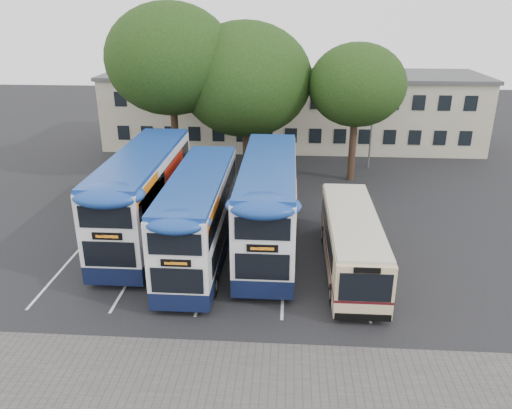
{
  "coord_description": "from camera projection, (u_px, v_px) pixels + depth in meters",
  "views": [
    {
      "loc": [
        -0.15,
        -17.21,
        11.65
      ],
      "look_at": [
        -1.65,
        5.0,
        2.73
      ],
      "focal_mm": 35.0,
      "sensor_mm": 36.0,
      "label": 1
    }
  ],
  "objects": [
    {
      "name": "ground",
      "position": [
        288.0,
        313.0,
        20.26
      ],
      "size": [
        120.0,
        120.0,
        0.0
      ],
      "primitive_type": "plane",
      "color": "black",
      "rests_on": "ground"
    },
    {
      "name": "tree_right",
      "position": [
        357.0,
        85.0,
        33.38
      ],
      "size": [
        6.54,
        6.54,
        9.46
      ],
      "color": "black",
      "rests_on": "ground"
    },
    {
      "name": "tree_left",
      "position": [
        171.0,
        59.0,
        33.61
      ],
      "size": [
        8.77,
        8.77,
        11.99
      ],
      "color": "black",
      "rests_on": "ground"
    },
    {
      "name": "bus_dd_left",
      "position": [
        145.0,
        192.0,
        26.01
      ],
      "size": [
        2.72,
        11.21,
        4.67
      ],
      "color": "#0E1535",
      "rests_on": "ground"
    },
    {
      "name": "lamp_post",
      "position": [
        374.0,
        102.0,
        36.49
      ],
      "size": [
        0.25,
        1.05,
        9.06
      ],
      "color": "gray",
      "rests_on": "ground"
    },
    {
      "name": "bay_lines",
      "position": [
        215.0,
        254.0,
        25.13
      ],
      "size": [
        14.12,
        11.0,
        0.01
      ],
      "color": "silver",
      "rests_on": "ground"
    },
    {
      "name": "depot_building",
      "position": [
        291.0,
        108.0,
        44.09
      ],
      "size": [
        32.4,
        8.4,
        6.2
      ],
      "color": "#B1A48F",
      "rests_on": "ground"
    },
    {
      "name": "bus_dd_mid",
      "position": [
        200.0,
        213.0,
        23.89
      ],
      "size": [
        2.51,
        10.36,
        4.32
      ],
      "color": "#0E1535",
      "rests_on": "ground"
    },
    {
      "name": "tree_mid",
      "position": [
        246.0,
        80.0,
        34.72
      ],
      "size": [
        9.29,
        9.29,
        10.78
      ],
      "color": "black",
      "rests_on": "ground"
    },
    {
      "name": "paving_strip",
      "position": [
        224.0,
        401.0,
        15.75
      ],
      "size": [
        40.0,
        6.0,
        0.01
      ],
      "primitive_type": "cube",
      "color": "#595654",
      "rests_on": "ground"
    },
    {
      "name": "bus_single",
      "position": [
        352.0,
        239.0,
        23.19
      ],
      "size": [
        2.33,
        9.17,
        2.73
      ],
      "color": "beige",
      "rests_on": "ground"
    },
    {
      "name": "bus_dd_right",
      "position": [
        268.0,
        200.0,
        24.99
      ],
      "size": [
        2.69,
        11.08,
        4.62
      ],
      "color": "#0E1535",
      "rests_on": "ground"
    }
  ]
}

